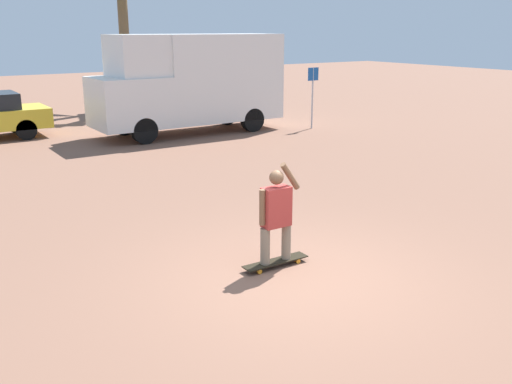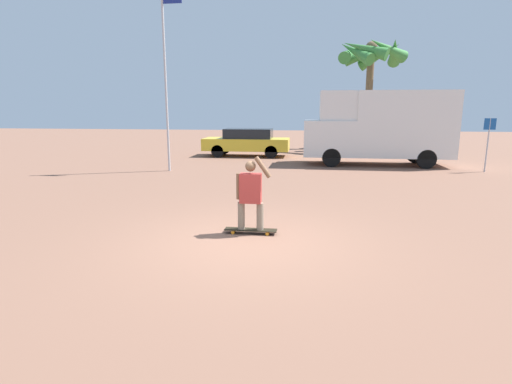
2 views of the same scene
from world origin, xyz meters
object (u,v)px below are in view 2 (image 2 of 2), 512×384
(camper_van, at_px, (380,126))
(flagpole, at_px, (166,66))
(palm_tree_near_van, at_px, (371,56))
(street_sign, at_px, (488,137))
(person_skateboarder, at_px, (251,192))
(parked_car_yellow, at_px, (247,142))
(skateboard, at_px, (251,230))

(camper_van, distance_m, flagpole, 9.38)
(palm_tree_near_van, height_order, street_sign, palm_tree_near_van)
(flagpole, bearing_deg, street_sign, 6.57)
(person_skateboarder, xyz_separation_m, flagpole, (-4.43, 7.76, 3.20))
(parked_car_yellow, xyz_separation_m, flagpole, (-2.25, -5.49, 3.29))
(camper_van, xyz_separation_m, flagpole, (-8.59, -2.96, 2.33))
(flagpole, distance_m, street_sign, 12.84)
(parked_car_yellow, bearing_deg, person_skateboarder, -80.66)
(skateboard, bearing_deg, street_sign, 48.82)
(palm_tree_near_van, xyz_separation_m, street_sign, (3.56, -8.29, -4.09))
(flagpole, bearing_deg, parked_car_yellow, 67.73)
(parked_car_yellow, height_order, palm_tree_near_van, palm_tree_near_van)
(skateboard, bearing_deg, flagpole, 119.73)
(parked_car_yellow, relative_size, street_sign, 2.12)
(person_skateboarder, height_order, palm_tree_near_van, palm_tree_near_van)
(parked_car_yellow, height_order, street_sign, street_sign)
(flagpole, bearing_deg, palm_tree_near_van, 47.50)
(street_sign, bearing_deg, skateboard, -131.18)
(person_skateboarder, bearing_deg, palm_tree_near_van, 75.62)
(camper_van, bearing_deg, parked_car_yellow, 158.20)
(street_sign, bearing_deg, palm_tree_near_van, 113.25)
(palm_tree_near_van, relative_size, street_sign, 3.10)
(palm_tree_near_van, height_order, flagpole, flagpole)
(person_skateboarder, bearing_deg, camper_van, 68.78)
(skateboard, relative_size, parked_car_yellow, 0.24)
(palm_tree_near_van, xyz_separation_m, flagpole, (-8.91, -9.72, -1.39))
(skateboard, height_order, camper_van, camper_van)
(skateboard, xyz_separation_m, camper_van, (4.16, 10.72, 1.66))
(palm_tree_near_van, distance_m, flagpole, 13.26)
(skateboard, xyz_separation_m, parked_car_yellow, (-2.18, 13.25, 0.69))
(camper_van, xyz_separation_m, street_sign, (3.88, -1.52, -0.37))
(person_skateboarder, relative_size, camper_van, 0.23)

